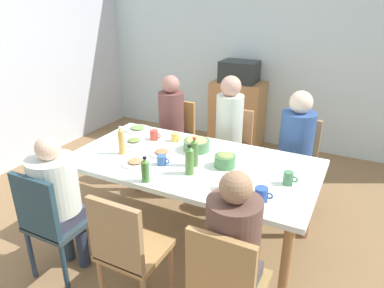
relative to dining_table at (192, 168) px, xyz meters
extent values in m
plane|color=olive|center=(0.00, 0.00, -0.67)|extent=(6.15, 6.15, 0.00)
cube|color=silver|center=(0.00, 2.46, 0.63)|extent=(5.36, 0.12, 2.60)
cube|color=white|center=(0.00, 0.00, 0.05)|extent=(2.02, 1.06, 0.04)
cylinder|color=#A87A52|center=(-0.91, -0.43, -0.32)|extent=(0.07, 0.07, 0.70)
cylinder|color=#AB7849|center=(0.91, -0.43, -0.32)|extent=(0.07, 0.07, 0.70)
cylinder|color=#AC7C4C|center=(-0.91, 0.43, -0.32)|extent=(0.07, 0.07, 0.70)
cylinder|color=tan|center=(0.91, 0.43, -0.32)|extent=(0.07, 0.07, 0.70)
cube|color=tan|center=(-0.67, 0.83, -0.23)|extent=(0.40, 0.40, 0.04)
cylinder|color=#A88352|center=(-0.50, 1.00, -0.45)|extent=(0.04, 0.04, 0.43)
cylinder|color=#AB7F59|center=(-0.84, 1.00, -0.45)|extent=(0.04, 0.04, 0.43)
cylinder|color=#A47947|center=(-0.50, 0.66, -0.45)|extent=(0.04, 0.04, 0.43)
cylinder|color=#B3774B|center=(-0.84, 0.66, -0.45)|extent=(0.04, 0.04, 0.43)
cube|color=#B78847|center=(-0.67, 1.01, 0.01)|extent=(0.38, 0.04, 0.45)
cylinder|color=#342F43|center=(-0.59, 0.73, -0.44)|extent=(0.09, 0.09, 0.45)
cylinder|color=#2F384B|center=(-0.75, 0.73, -0.44)|extent=(0.09, 0.09, 0.45)
cube|color=#2E3355|center=(-0.67, 0.83, -0.17)|extent=(0.30, 0.30, 0.10)
cylinder|color=brown|center=(-0.67, 0.83, 0.13)|extent=(0.28, 0.28, 0.49)
sphere|color=#A47265|center=(-0.67, 0.83, 0.46)|extent=(0.19, 0.19, 0.19)
cube|color=#A9864D|center=(0.67, -0.83, -0.23)|extent=(0.40, 0.40, 0.04)
cylinder|color=tan|center=(0.50, -0.66, -0.45)|extent=(0.04, 0.04, 0.43)
cube|color=#B1854E|center=(0.67, -1.01, 0.01)|extent=(0.38, 0.04, 0.45)
cube|color=#484549|center=(0.67, -0.83, -0.17)|extent=(0.30, 0.30, 0.10)
cylinder|color=brown|center=(0.67, -0.83, 0.11)|extent=(0.30, 0.30, 0.46)
sphere|color=#A17857|center=(0.67, -0.83, 0.42)|extent=(0.18, 0.18, 0.18)
cube|color=#314146|center=(-0.67, -0.83, -0.23)|extent=(0.40, 0.40, 0.04)
cylinder|color=navy|center=(-0.84, -1.00, -0.45)|extent=(0.04, 0.04, 0.43)
cylinder|color=#243E4D|center=(-0.50, -1.00, -0.45)|extent=(0.04, 0.04, 0.43)
cylinder|color=#283A53|center=(-0.84, -0.66, -0.45)|extent=(0.04, 0.04, 0.43)
cylinder|color=#2E3347|center=(-0.50, -0.66, -0.45)|extent=(0.04, 0.04, 0.43)
cube|color=#24404C|center=(-0.67, -1.01, 0.01)|extent=(0.38, 0.04, 0.45)
cylinder|color=#2A3946|center=(-0.75, -0.73, -0.44)|extent=(0.09, 0.09, 0.45)
cylinder|color=#283148|center=(-0.59, -0.73, -0.44)|extent=(0.09, 0.09, 0.45)
cube|color=#36374A|center=(-0.67, -0.83, -0.17)|extent=(0.30, 0.30, 0.10)
cylinder|color=silver|center=(-0.67, -0.83, 0.09)|extent=(0.34, 0.34, 0.41)
sphere|color=beige|center=(-0.67, -0.83, 0.38)|extent=(0.17, 0.17, 0.17)
cube|color=#AD804B|center=(0.00, -0.83, -0.23)|extent=(0.40, 0.40, 0.04)
cylinder|color=#A97A52|center=(-0.17, -1.00, -0.45)|extent=(0.04, 0.04, 0.43)
cylinder|color=#B7844D|center=(-0.17, -0.66, -0.45)|extent=(0.04, 0.04, 0.43)
cylinder|color=tan|center=(0.17, -0.66, -0.45)|extent=(0.04, 0.04, 0.43)
cube|color=#A78256|center=(0.00, -1.01, 0.01)|extent=(0.38, 0.04, 0.45)
cube|color=#B07B53|center=(0.67, 0.83, -0.23)|extent=(0.40, 0.40, 0.04)
cylinder|color=#B68047|center=(0.84, 1.00, -0.45)|extent=(0.04, 0.04, 0.43)
cylinder|color=#A5794D|center=(0.50, 1.00, -0.45)|extent=(0.04, 0.04, 0.43)
cylinder|color=#A87D4F|center=(0.84, 0.66, -0.45)|extent=(0.04, 0.04, 0.43)
cylinder|color=#A98551|center=(0.50, 0.66, -0.45)|extent=(0.04, 0.04, 0.43)
cube|color=tan|center=(0.67, 1.01, 0.01)|extent=(0.38, 0.04, 0.45)
cylinder|color=#352D50|center=(0.75, 0.73, -0.44)|extent=(0.09, 0.09, 0.45)
cylinder|color=#313A4F|center=(0.59, 0.73, -0.44)|extent=(0.09, 0.09, 0.45)
cube|color=#2C2B43|center=(0.67, 0.83, -0.17)|extent=(0.30, 0.30, 0.10)
cylinder|color=#315393|center=(0.67, 0.83, 0.11)|extent=(0.32, 0.32, 0.46)
sphere|color=beige|center=(0.67, 0.83, 0.44)|extent=(0.21, 0.21, 0.21)
cube|color=#B0755B|center=(0.00, 0.83, -0.23)|extent=(0.40, 0.40, 0.04)
cylinder|color=#B47659|center=(0.17, 1.00, -0.45)|extent=(0.04, 0.04, 0.43)
cylinder|color=tan|center=(-0.17, 1.00, -0.45)|extent=(0.04, 0.04, 0.43)
cylinder|color=tan|center=(0.17, 0.66, -0.45)|extent=(0.04, 0.04, 0.43)
cylinder|color=#B07753|center=(-0.17, 0.66, -0.45)|extent=(0.04, 0.04, 0.43)
cube|color=#B2794E|center=(0.00, 1.01, 0.01)|extent=(0.38, 0.04, 0.45)
cylinder|color=brown|center=(0.08, 0.73, -0.44)|extent=(0.09, 0.09, 0.45)
cylinder|color=brown|center=(-0.08, 0.73, -0.44)|extent=(0.09, 0.09, 0.45)
cube|color=brown|center=(0.00, 0.83, -0.17)|extent=(0.30, 0.30, 0.10)
cylinder|color=silver|center=(0.00, 0.83, 0.15)|extent=(0.27, 0.27, 0.54)
sphere|color=tan|center=(0.00, 0.83, 0.51)|extent=(0.20, 0.20, 0.20)
cylinder|color=silver|center=(-0.65, 0.10, 0.08)|extent=(0.21, 0.21, 0.01)
ellipsoid|color=olive|center=(-0.65, 0.10, 0.10)|extent=(0.12, 0.12, 0.02)
cylinder|color=white|center=(-0.38, -0.26, 0.08)|extent=(0.22, 0.22, 0.01)
ellipsoid|color=tan|center=(-0.38, -0.26, 0.10)|extent=(0.12, 0.12, 0.02)
cylinder|color=silver|center=(-0.81, 0.39, 0.08)|extent=(0.25, 0.25, 0.01)
ellipsoid|color=#78A153|center=(-0.81, 0.39, 0.10)|extent=(0.14, 0.14, 0.02)
cylinder|color=white|center=(-0.29, 0.00, 0.08)|extent=(0.21, 0.21, 0.01)
ellipsoid|color=#C17D50|center=(-0.29, 0.00, 0.10)|extent=(0.12, 0.12, 0.02)
cylinder|color=#518252|center=(-0.06, 0.21, 0.12)|extent=(0.23, 0.23, 0.09)
ellipsoid|color=tan|center=(-0.06, 0.21, 0.16)|extent=(0.18, 0.18, 0.04)
cylinder|color=#4A834D|center=(0.28, 0.02, 0.12)|extent=(0.17, 0.17, 0.10)
ellipsoid|color=#869D54|center=(0.28, 0.02, 0.17)|extent=(0.13, 0.13, 0.04)
cylinder|color=#2D52A3|center=(0.68, -0.33, 0.12)|extent=(0.09, 0.09, 0.09)
torus|color=#3C5794|center=(0.74, -0.33, 0.12)|extent=(0.05, 0.01, 0.05)
cylinder|color=#3B63A4|center=(-0.19, -0.17, 0.11)|extent=(0.07, 0.07, 0.08)
torus|color=#3358A2|center=(-0.14, -0.17, 0.11)|extent=(0.05, 0.01, 0.05)
cylinder|color=#DDC353|center=(0.43, -0.30, 0.12)|extent=(0.08, 0.08, 0.09)
torus|color=#DBCD48|center=(0.48, -0.30, 0.12)|extent=(0.05, 0.01, 0.05)
cylinder|color=#345B9F|center=(0.62, -0.44, 0.11)|extent=(0.09, 0.09, 0.09)
torus|color=#30579C|center=(0.67, -0.44, 0.11)|extent=(0.05, 0.01, 0.05)
cylinder|color=#EAC453|center=(-0.33, 0.30, 0.11)|extent=(0.07, 0.07, 0.08)
torus|color=#E0C654|center=(-0.29, 0.30, 0.11)|extent=(0.05, 0.01, 0.05)
cylinder|color=#4A8358|center=(0.79, -0.03, 0.12)|extent=(0.07, 0.07, 0.10)
torus|color=#42935B|center=(0.84, -0.03, 0.12)|extent=(0.05, 0.01, 0.05)
cylinder|color=#D04C3C|center=(-0.53, 0.25, 0.12)|extent=(0.08, 0.08, 0.09)
torus|color=#CA5436|center=(-0.48, 0.25, 0.12)|extent=(0.05, 0.01, 0.05)
cylinder|color=#517A39|center=(0.05, -0.07, 0.17)|extent=(0.06, 0.06, 0.20)
cone|color=#477E2E|center=(0.05, -0.07, 0.28)|extent=(0.05, 0.05, 0.03)
cylinder|color=red|center=(0.05, -0.07, 0.30)|extent=(0.03, 0.03, 0.01)
cylinder|color=#537F38|center=(0.09, -0.21, 0.17)|extent=(0.07, 0.07, 0.20)
cone|color=#42853D|center=(0.09, -0.21, 0.28)|extent=(0.06, 0.06, 0.03)
cylinder|color=black|center=(0.09, -0.21, 0.30)|extent=(0.03, 0.03, 0.01)
cylinder|color=gold|center=(-0.60, -0.14, 0.17)|extent=(0.05, 0.05, 0.21)
cone|color=tan|center=(-0.60, -0.14, 0.29)|extent=(0.05, 0.05, 0.03)
cylinder|color=white|center=(-0.60, -0.14, 0.31)|extent=(0.03, 0.03, 0.01)
cylinder|color=#457B39|center=(-0.15, -0.46, 0.15)|extent=(0.06, 0.06, 0.15)
cone|color=#558439|center=(-0.15, -0.46, 0.24)|extent=(0.05, 0.05, 0.03)
cylinder|color=black|center=(-0.15, -0.46, 0.26)|extent=(0.03, 0.03, 0.01)
cube|color=#B47E4A|center=(-0.39, 2.16, -0.22)|extent=(0.70, 0.44, 0.90)
cube|color=#242A2A|center=(-0.39, 2.16, 0.37)|extent=(0.48, 0.36, 0.28)
camera|label=1|loc=(1.19, -2.35, 1.34)|focal=33.37mm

